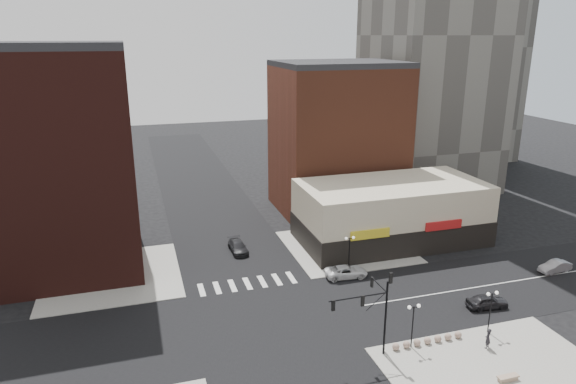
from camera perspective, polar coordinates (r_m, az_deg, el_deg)
name	(u,v)px	position (r m, az deg, el deg)	size (l,w,h in m)	color
ground	(267,321)	(51.11, -2.32, -14.16)	(240.00, 240.00, 0.00)	black
road_ew	(267,321)	(51.10, -2.32, -14.15)	(200.00, 14.00, 0.02)	black
road_ns	(267,321)	(51.10, -2.32, -14.15)	(14.00, 200.00, 0.02)	black
sidewalk_nw	(112,276)	(62.78, -18.93, -8.82)	(15.00, 15.00, 0.12)	gray
sidewalk_ne	(346,247)	(67.62, 6.49, -6.05)	(15.00, 15.00, 0.12)	gray
sidewalk_se	(504,378)	(47.16, 22.90, -18.54)	(18.00, 14.00, 0.12)	gray
building_nw	(60,165)	(62.94, -24.02, 2.74)	(16.00, 15.00, 25.00)	#371511
building_ne_midrise	(337,140)	(79.33, 5.46, 5.74)	(18.00, 15.00, 22.00)	brown
building_ne_row	(391,217)	(69.58, 11.34, -2.74)	(24.20, 12.20, 8.00)	beige
traffic_signal	(374,303)	(44.52, 9.53, -12.10)	(5.59, 3.09, 7.77)	black
street_lamp_se_a	(413,315)	(46.86, 13.76, -13.14)	(1.22, 0.32, 4.16)	black
street_lamp_se_b	(491,302)	(51.09, 21.67, -11.25)	(1.22, 0.32, 4.16)	black
street_lamp_ne	(350,245)	(59.96, 6.86, -5.82)	(1.22, 0.32, 4.16)	black
bollard_row	(428,341)	(49.11, 15.25, -15.64)	(6.93, 0.63, 0.63)	gray
white_suv	(346,272)	(59.42, 6.49, -8.79)	(2.25, 4.88, 1.36)	silver
dark_sedan_east	(487,301)	(56.66, 21.25, -11.25)	(1.68, 4.18, 1.43)	black
silver_sedan	(555,267)	(67.86, 27.54, -7.36)	(1.40, 4.02, 1.32)	#98989D
dark_sedan_north	(238,247)	(65.84, -5.58, -6.08)	(1.92, 4.73, 1.37)	black
pedestrian	(488,338)	(49.82, 21.32, -14.91)	(0.69, 0.45, 1.89)	black
stone_bench	(508,378)	(46.81, 23.25, -18.45)	(1.82, 0.56, 0.43)	tan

